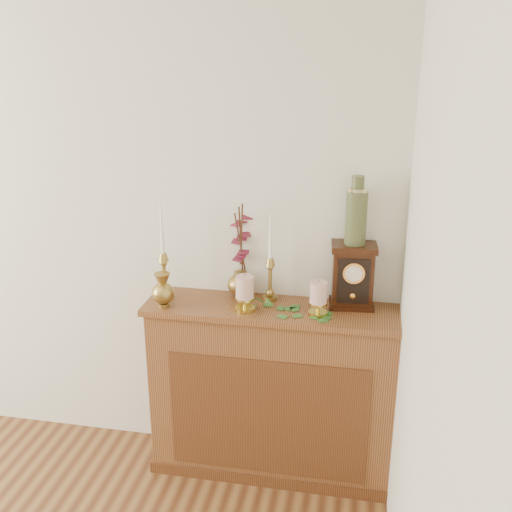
% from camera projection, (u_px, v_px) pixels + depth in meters
% --- Properties ---
extents(console_shelf, '(1.24, 0.34, 0.93)m').
position_uv_depth(console_shelf, '(272.00, 396.00, 3.03)').
color(console_shelf, brown).
rests_on(console_shelf, ground).
extents(candlestick_left, '(0.08, 0.08, 0.48)m').
position_uv_depth(candlestick_left, '(164.00, 268.00, 2.91)').
color(candlestick_left, '#A68D42').
rests_on(candlestick_left, console_shelf).
extents(candlestick_center, '(0.07, 0.07, 0.44)m').
position_uv_depth(candlestick_center, '(270.00, 272.00, 2.90)').
color(candlestick_center, '#A68D42').
rests_on(candlestick_center, console_shelf).
extents(bud_vase, '(0.11, 0.11, 0.17)m').
position_uv_depth(bud_vase, '(163.00, 291.00, 2.83)').
color(bud_vase, '#A68D42').
rests_on(bud_vase, console_shelf).
extents(ginger_jar, '(0.20, 0.21, 0.49)m').
position_uv_depth(ginger_jar, '(242.00, 252.00, 2.94)').
color(ginger_jar, '#A68D42').
rests_on(ginger_jar, console_shelf).
extents(pillar_candle_left, '(0.10, 0.10, 0.19)m').
position_uv_depth(pillar_candle_left, '(245.00, 292.00, 2.79)').
color(pillar_candle_left, gold).
rests_on(pillar_candle_left, console_shelf).
extents(pillar_candle_right, '(0.09, 0.09, 0.17)m').
position_uv_depth(pillar_candle_right, '(318.00, 297.00, 2.75)').
color(pillar_candle_right, gold).
rests_on(pillar_candle_right, console_shelf).
extents(ivy_garland, '(0.42, 0.17, 0.07)m').
position_uv_depth(ivy_garland, '(282.00, 312.00, 2.78)').
color(ivy_garland, '#326827').
rests_on(ivy_garland, console_shelf).
extents(mantel_clock, '(0.22, 0.16, 0.31)m').
position_uv_depth(mantel_clock, '(353.00, 276.00, 2.82)').
color(mantel_clock, '#34160A').
rests_on(mantel_clock, console_shelf).
extents(ceramic_vase, '(0.10, 0.10, 0.32)m').
position_uv_depth(ceramic_vase, '(356.00, 214.00, 2.72)').
color(ceramic_vase, '#1B372A').
rests_on(ceramic_vase, mantel_clock).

